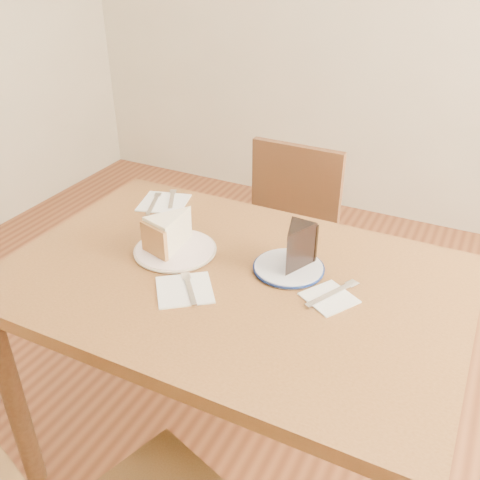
{
  "coord_description": "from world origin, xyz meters",
  "views": [
    {
      "loc": [
        0.54,
        -1.03,
        1.54
      ],
      "look_at": [
        -0.02,
        0.1,
        0.8
      ],
      "focal_mm": 40.0,
      "sensor_mm": 36.0,
      "label": 1
    }
  ],
  "objects_px": {
    "table": "(232,305)",
    "chocolate_cake": "(295,250)",
    "plate_cream": "(175,250)",
    "plate_navy": "(289,268)",
    "carrot_cake": "(174,232)",
    "chair_far": "(280,250)"
  },
  "relations": [
    {
      "from": "table",
      "to": "chair_far",
      "type": "height_order",
      "value": "chair_far"
    },
    {
      "from": "table",
      "to": "chocolate_cake",
      "type": "distance_m",
      "value": 0.23
    },
    {
      "from": "chair_far",
      "to": "carrot_cake",
      "type": "distance_m",
      "value": 0.64
    },
    {
      "from": "chair_far",
      "to": "plate_cream",
      "type": "height_order",
      "value": "chair_far"
    },
    {
      "from": "chair_far",
      "to": "plate_cream",
      "type": "bearing_deg",
      "value": 81.29
    },
    {
      "from": "plate_cream",
      "to": "carrot_cake",
      "type": "relative_size",
      "value": 1.65
    },
    {
      "from": "table",
      "to": "carrot_cake",
      "type": "xyz_separation_m",
      "value": [
        -0.21,
        0.05,
        0.15
      ]
    },
    {
      "from": "table",
      "to": "plate_navy",
      "type": "bearing_deg",
      "value": 36.48
    },
    {
      "from": "plate_cream",
      "to": "chocolate_cake",
      "type": "bearing_deg",
      "value": 10.27
    },
    {
      "from": "plate_cream",
      "to": "chocolate_cake",
      "type": "height_order",
      "value": "chocolate_cake"
    },
    {
      "from": "plate_cream",
      "to": "plate_navy",
      "type": "distance_m",
      "value": 0.33
    },
    {
      "from": "carrot_cake",
      "to": "chocolate_cake",
      "type": "height_order",
      "value": "chocolate_cake"
    },
    {
      "from": "plate_cream",
      "to": "plate_navy",
      "type": "xyz_separation_m",
      "value": [
        0.32,
        0.06,
        0.0
      ]
    },
    {
      "from": "table",
      "to": "plate_cream",
      "type": "relative_size",
      "value": 5.41
    },
    {
      "from": "table",
      "to": "chair_far",
      "type": "distance_m",
      "value": 0.63
    },
    {
      "from": "plate_cream",
      "to": "chocolate_cake",
      "type": "distance_m",
      "value": 0.34
    },
    {
      "from": "carrot_cake",
      "to": "table",
      "type": "bearing_deg",
      "value": 2.84
    },
    {
      "from": "plate_navy",
      "to": "chair_far",
      "type": "bearing_deg",
      "value": 114.3
    },
    {
      "from": "chair_far",
      "to": "chocolate_cake",
      "type": "xyz_separation_m",
      "value": [
        0.24,
        -0.5,
        0.34
      ]
    },
    {
      "from": "table",
      "to": "chair_far",
      "type": "bearing_deg",
      "value": 99.7
    },
    {
      "from": "table",
      "to": "plate_cream",
      "type": "bearing_deg",
      "value": 170.2
    },
    {
      "from": "table",
      "to": "plate_navy",
      "type": "distance_m",
      "value": 0.19
    }
  ]
}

